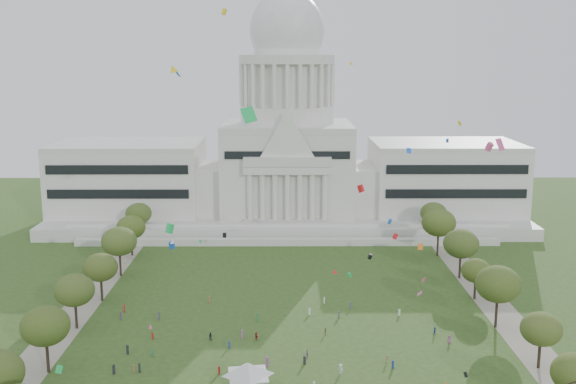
% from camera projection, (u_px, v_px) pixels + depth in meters
% --- Properties ---
extents(ground, '(400.00, 400.00, 0.00)m').
position_uv_depth(ground, '(289.00, 364.00, 126.26)').
color(ground, '#2F4D1D').
rests_on(ground, ground).
extents(capitol, '(160.00, 64.50, 91.30)m').
position_uv_depth(capitol, '(287.00, 158.00, 233.26)').
color(capitol, beige).
rests_on(capitol, ground).
extents(path_left, '(8.00, 160.00, 0.04)m').
position_uv_depth(path_left, '(81.00, 307.00, 155.45)').
color(path_left, gray).
rests_on(path_left, ground).
extents(path_right, '(8.00, 160.00, 0.04)m').
position_uv_depth(path_right, '(495.00, 306.00, 155.88)').
color(path_right, gray).
rests_on(path_right, ground).
extents(row_tree_r_0, '(7.67, 7.67, 10.91)m').
position_uv_depth(row_tree_r_0, '(576.00, 374.00, 105.73)').
color(row_tree_r_0, black).
rests_on(row_tree_r_0, ground).
extents(row_tree_l_1, '(8.86, 8.86, 12.59)m').
position_uv_depth(row_tree_l_1, '(45.00, 326.00, 121.39)').
color(row_tree_l_1, black).
rests_on(row_tree_l_1, ground).
extents(row_tree_r_1, '(7.58, 7.58, 10.78)m').
position_uv_depth(row_tree_r_1, '(541.00, 329.00, 123.25)').
color(row_tree_r_1, black).
rests_on(row_tree_r_1, ground).
extents(row_tree_l_2, '(8.42, 8.42, 11.97)m').
position_uv_depth(row_tree_l_2, '(74.00, 290.00, 141.35)').
color(row_tree_l_2, black).
rests_on(row_tree_l_2, ground).
extents(row_tree_r_2, '(9.55, 9.55, 13.58)m').
position_uv_depth(row_tree_r_2, '(498.00, 284.00, 141.66)').
color(row_tree_r_2, black).
rests_on(row_tree_r_2, ground).
extents(row_tree_l_3, '(8.12, 8.12, 11.55)m').
position_uv_depth(row_tree_l_3, '(100.00, 267.00, 157.70)').
color(row_tree_l_3, black).
rests_on(row_tree_l_3, ground).
extents(row_tree_r_3, '(7.01, 7.01, 9.98)m').
position_uv_depth(row_tree_r_3, '(476.00, 271.00, 158.88)').
color(row_tree_r_3, black).
rests_on(row_tree_r_3, ground).
extents(row_tree_l_4, '(9.29, 9.29, 13.21)m').
position_uv_depth(row_tree_l_4, '(119.00, 241.00, 175.61)').
color(row_tree_l_4, black).
rests_on(row_tree_l_4, ground).
extents(row_tree_r_4, '(9.19, 9.19, 13.06)m').
position_uv_depth(row_tree_r_4, '(461.00, 244.00, 173.70)').
color(row_tree_r_4, black).
rests_on(row_tree_r_4, ground).
extents(row_tree_l_5, '(8.33, 8.33, 11.85)m').
position_uv_depth(row_tree_l_5, '(131.00, 227.00, 194.03)').
color(row_tree_l_5, black).
rests_on(row_tree_l_5, ground).
extents(row_tree_r_5, '(9.82, 9.82, 13.96)m').
position_uv_depth(row_tree_r_5, '(439.00, 223.00, 193.33)').
color(row_tree_r_5, black).
rests_on(row_tree_r_5, ground).
extents(row_tree_l_6, '(8.19, 8.19, 11.64)m').
position_uv_depth(row_tree_l_6, '(139.00, 214.00, 211.82)').
color(row_tree_l_6, black).
rests_on(row_tree_l_6, ground).
extents(row_tree_r_6, '(8.42, 8.42, 11.97)m').
position_uv_depth(row_tree_r_6, '(434.00, 213.00, 211.21)').
color(row_tree_r_6, black).
rests_on(row_tree_r_6, ground).
extents(event_tent, '(10.40, 10.40, 5.16)m').
position_uv_depth(event_tent, '(248.00, 369.00, 115.68)').
color(event_tent, '#4C4C4C').
rests_on(event_tent, ground).
extents(person_0, '(0.97, 0.87, 1.67)m').
position_uv_depth(person_0, '(449.00, 339.00, 135.52)').
color(person_0, '#994C8C').
rests_on(person_0, ground).
extents(person_2, '(0.94, 0.81, 1.65)m').
position_uv_depth(person_2, '(435.00, 331.00, 139.60)').
color(person_2, navy).
rests_on(person_2, ground).
extents(person_3, '(1.25, 1.30, 1.84)m').
position_uv_depth(person_3, '(341.00, 369.00, 122.43)').
color(person_3, silver).
rests_on(person_3, ground).
extents(person_4, '(0.75, 1.08, 1.69)m').
position_uv_depth(person_4, '(307.00, 354.00, 128.60)').
color(person_4, '#994C8C').
rests_on(person_4, ground).
extents(person_5, '(1.19, 1.62, 1.63)m').
position_uv_depth(person_5, '(256.00, 336.00, 137.02)').
color(person_5, '#B21E1E').
rests_on(person_5, ground).
extents(person_8, '(1.00, 0.83, 1.77)m').
position_uv_depth(person_8, '(210.00, 337.00, 136.61)').
color(person_8, '#26262B').
rests_on(person_8, ground).
extents(person_9, '(0.94, 1.16, 1.59)m').
position_uv_depth(person_9, '(387.00, 359.00, 126.67)').
color(person_9, olive).
rests_on(person_9, ground).
extents(person_10, '(0.56, 0.95, 1.56)m').
position_uv_depth(person_10, '(325.00, 331.00, 139.49)').
color(person_10, olive).
rests_on(person_10, ground).
extents(distant_crowd, '(62.29, 36.70, 1.91)m').
position_uv_depth(distant_crowd, '(221.00, 334.00, 138.16)').
color(distant_crowd, '#26262B').
rests_on(distant_crowd, ground).
extents(kite_swarm, '(87.12, 103.63, 60.69)m').
position_uv_depth(kite_swarm, '(294.00, 212.00, 133.27)').
color(kite_swarm, blue).
rests_on(kite_swarm, ground).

